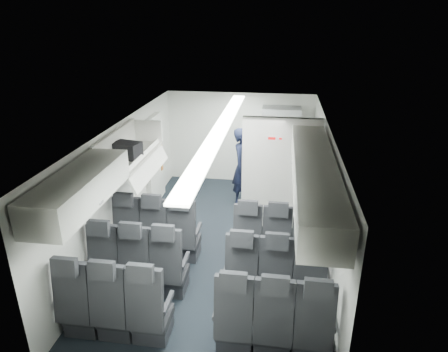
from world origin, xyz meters
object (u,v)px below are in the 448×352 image
(seat_row_mid, at_px, (205,273))
(seat_row_rear, at_px, (192,318))
(seat_row_front, at_px, (216,240))
(carry_on_bag, at_px, (127,150))
(galley_unit, at_px, (280,149))
(flight_attendant, at_px, (243,166))
(boarding_door, at_px, (155,160))

(seat_row_mid, height_order, seat_row_rear, same)
(seat_row_front, height_order, carry_on_bag, carry_on_bag)
(seat_row_mid, distance_m, carry_on_bag, 2.28)
(galley_unit, relative_size, flight_attendant, 1.15)
(seat_row_rear, height_order, boarding_door, boarding_door)
(seat_row_mid, relative_size, flight_attendant, 2.01)
(galley_unit, bearing_deg, carry_on_bag, -127.77)
(galley_unit, height_order, carry_on_bag, carry_on_bag)
(seat_row_mid, distance_m, boarding_door, 3.45)
(seat_row_rear, bearing_deg, boarding_door, 112.87)
(carry_on_bag, bearing_deg, seat_row_mid, -24.81)
(seat_row_rear, distance_m, boarding_door, 4.25)
(seat_row_rear, relative_size, flight_attendant, 2.01)
(seat_row_mid, relative_size, boarding_door, 1.79)
(seat_row_front, height_order, flight_attendant, flight_attendant)
(seat_row_front, height_order, seat_row_rear, same)
(seat_row_front, relative_size, boarding_door, 1.79)
(galley_unit, distance_m, carry_on_bag, 3.99)
(seat_row_mid, bearing_deg, seat_row_rear, -90.00)
(galley_unit, relative_size, boarding_door, 1.02)
(seat_row_rear, bearing_deg, galley_unit, 79.35)
(boarding_door, xyz_separation_m, flight_attendant, (1.84, 0.23, -0.13))
(galley_unit, distance_m, flight_attendant, 1.21)
(seat_row_mid, xyz_separation_m, flight_attendant, (0.20, 3.21, 0.42))
(galley_unit, xyz_separation_m, boarding_door, (-2.59, -1.17, 0.00))
(galley_unit, xyz_separation_m, carry_on_bag, (-2.38, -3.08, 0.86))
(seat_row_rear, height_order, carry_on_bag, carry_on_bag)
(seat_row_front, xyz_separation_m, seat_row_rear, (0.00, -1.80, 0.00))
(seat_row_front, relative_size, galley_unit, 1.75)
(boarding_door, relative_size, carry_on_bag, 4.49)
(seat_row_front, bearing_deg, seat_row_rear, -90.00)
(seat_row_rear, xyz_separation_m, flight_attendant, (0.20, 4.11, 0.42))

